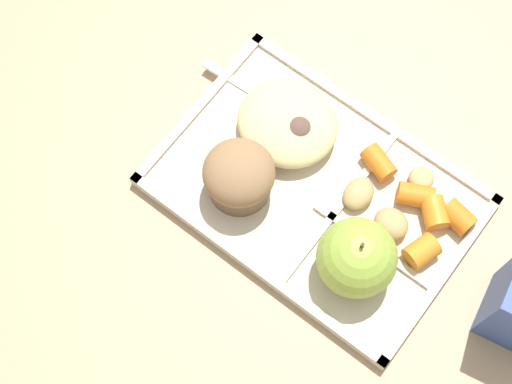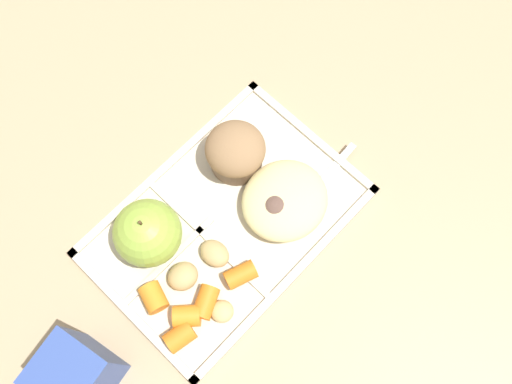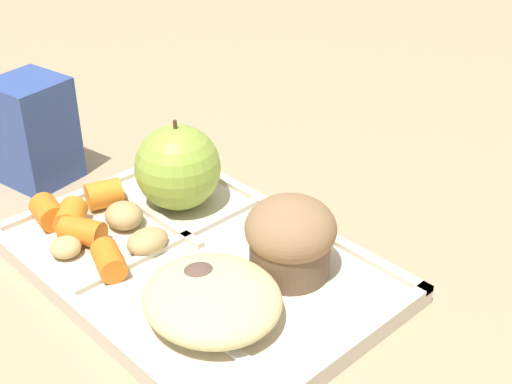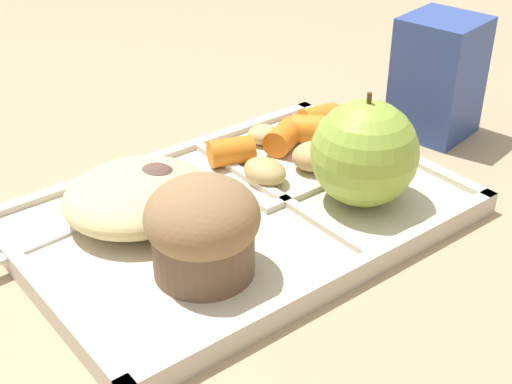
{
  "view_description": "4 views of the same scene",
  "coord_description": "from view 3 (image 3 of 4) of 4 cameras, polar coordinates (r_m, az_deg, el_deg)",
  "views": [
    {
      "loc": [
        -0.13,
        0.28,
        0.83
      ],
      "look_at": [
        0.04,
        0.05,
        0.06
      ],
      "focal_mm": 56.99,
      "sensor_mm": 36.0,
      "label": 1
    },
    {
      "loc": [
        -0.11,
        -0.16,
        0.7
      ],
      "look_at": [
        0.04,
        -0.01,
        0.06
      ],
      "focal_mm": 39.72,
      "sensor_mm": 36.0,
      "label": 2
    },
    {
      "loc": [
        0.39,
        -0.3,
        0.38
      ],
      "look_at": [
        0.01,
        0.06,
        0.06
      ],
      "focal_mm": 49.87,
      "sensor_mm": 36.0,
      "label": 3
    },
    {
      "loc": [
        0.28,
        0.37,
        0.3
      ],
      "look_at": [
        0.03,
        0.06,
        0.07
      ],
      "focal_mm": 50.42,
      "sensor_mm": 36.0,
      "label": 4
    }
  ],
  "objects": [
    {
      "name": "ground",
      "position": [
        0.62,
        -4.8,
        -6.4
      ],
      "size": [
        6.0,
        6.0,
        0.0
      ],
      "primitive_type": "plane",
      "color": "tan"
    },
    {
      "name": "lunch_tray",
      "position": [
        0.62,
        -4.87,
        -5.86
      ],
      "size": [
        0.33,
        0.22,
        0.02
      ],
      "color": "beige",
      "rests_on": "ground"
    },
    {
      "name": "green_apple",
      "position": [
        0.67,
        -6.29,
        1.98
      ],
      "size": [
        0.08,
        0.08,
        0.09
      ],
      "color": "#93B742",
      "rests_on": "lunch_tray"
    },
    {
      "name": "bran_muffin",
      "position": [
        0.58,
        2.77,
        -3.68
      ],
      "size": [
        0.08,
        0.08,
        0.07
      ],
      "color": "brown",
      "rests_on": "lunch_tray"
    },
    {
      "name": "carrot_slice_near_corner",
      "position": [
        0.68,
        -16.35,
        -1.56
      ],
      "size": [
        0.04,
        0.03,
        0.03
      ],
      "primitive_type": "cylinder",
      "rotation": [
        0.0,
        1.57,
        2.96
      ],
      "color": "orange",
      "rests_on": "lunch_tray"
    },
    {
      "name": "carrot_slice_edge",
      "position": [
        0.61,
        -11.72,
        -5.38
      ],
      "size": [
        0.04,
        0.03,
        0.02
      ],
      "primitive_type": "cylinder",
      "rotation": [
        0.0,
        1.57,
        2.8
      ],
      "color": "orange",
      "rests_on": "lunch_tray"
    },
    {
      "name": "carrot_slice_tilted",
      "position": [
        0.65,
        -13.74,
        -3.08
      ],
      "size": [
        0.04,
        0.04,
        0.02
      ],
      "primitive_type": "cylinder",
      "rotation": [
        0.0,
        1.57,
        0.45
      ],
      "color": "orange",
      "rests_on": "lunch_tray"
    },
    {
      "name": "carrot_slice_center",
      "position": [
        0.67,
        -14.63,
        -1.93
      ],
      "size": [
        0.04,
        0.04,
        0.03
      ],
      "primitive_type": "cylinder",
      "rotation": [
        0.0,
        1.57,
        2.39
      ],
      "color": "orange",
      "rests_on": "lunch_tray"
    },
    {
      "name": "carrot_slice_small",
      "position": [
        0.69,
        -12.1,
        -0.18
      ],
      "size": [
        0.04,
        0.04,
        0.03
      ],
      "primitive_type": "cylinder",
      "rotation": [
        0.0,
        1.57,
        4.41
      ],
      "color": "orange",
      "rests_on": "lunch_tray"
    },
    {
      "name": "potato_chunk_large",
      "position": [
        0.66,
        -10.56,
        -1.86
      ],
      "size": [
        0.04,
        0.04,
        0.02
      ],
      "primitive_type": "ellipsoid",
      "rotation": [
        0.0,
        0.0,
        2.98
      ],
      "color": "tan",
      "rests_on": "lunch_tray"
    },
    {
      "name": "potato_chunk_golden",
      "position": [
        0.64,
        -15.03,
        -4.3
      ],
      "size": [
        0.04,
        0.04,
        0.02
      ],
      "primitive_type": "ellipsoid",
      "rotation": [
        0.0,
        0.0,
        5.91
      ],
      "color": "tan",
      "rests_on": "lunch_tray"
    },
    {
      "name": "potato_chunk_corner",
      "position": [
        0.63,
        -8.7,
        -3.91
      ],
      "size": [
        0.03,
        0.04,
        0.02
      ],
      "primitive_type": "ellipsoid",
      "rotation": [
        0.0,
        0.0,
        4.74
      ],
      "color": "tan",
      "rests_on": "lunch_tray"
    },
    {
      "name": "egg_noodle_pile",
      "position": [
        0.54,
        -3.55,
        -8.53
      ],
      "size": [
        0.11,
        0.1,
        0.04
      ],
      "primitive_type": "ellipsoid",
      "color": "beige",
      "rests_on": "lunch_tray"
    },
    {
      "name": "meatball_center",
      "position": [
        0.55,
        -3.59,
        -8.76
      ],
      "size": [
        0.03,
        0.03,
        0.03
      ],
      "primitive_type": "sphere",
      "color": "brown",
      "rests_on": "lunch_tray"
    },
    {
      "name": "meatball_side",
      "position": [
        0.55,
        -4.92,
        -8.65
      ],
      "size": [
        0.03,
        0.03,
        0.03
      ],
      "primitive_type": "sphere",
      "color": "#755B4C",
      "rests_on": "lunch_tray"
    },
    {
      "name": "meatball_front",
      "position": [
        0.55,
        -4.48,
        -7.61
      ],
      "size": [
        0.04,
        0.04,
        0.04
      ],
      "primitive_type": "sphere",
      "color": "brown",
      "rests_on": "lunch_tray"
    },
    {
      "name": "meatball_back",
      "position": [
        0.56,
        -2.69,
        -7.39
      ],
      "size": [
        0.03,
        0.03,
        0.03
      ],
      "primitive_type": "sphere",
      "color": "#755B4C",
      "rests_on": "lunch_tray"
    },
    {
      "name": "plastic_fork",
      "position": [
        0.53,
        -1.99,
        -12.58
      ],
      "size": [
        0.15,
        0.02,
        0.0
      ],
      "color": "silver",
      "rests_on": "lunch_tray"
    },
    {
      "name": "milk_carton",
      "position": [
        0.77,
        -17.37,
        4.68
      ],
      "size": [
        0.08,
        0.08,
        0.11
      ],
      "primitive_type": "cube",
      "rotation": [
        0.0,
        0.0,
        0.18
      ],
      "color": "#334C99",
      "rests_on": "ground"
    }
  ]
}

